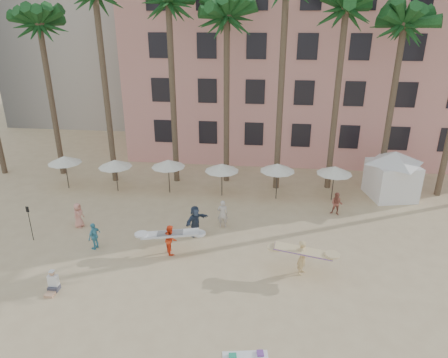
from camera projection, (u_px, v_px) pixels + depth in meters
name	position (u px, v px, depth m)	size (l,w,h in m)	color
ground	(211.00, 310.00, 18.14)	(120.00, 120.00, 0.00)	#D1B789
pink_hotel	(321.00, 66.00, 38.29)	(35.00, 14.00, 16.00)	#DC9186
palm_row	(248.00, 7.00, 26.99)	(44.40, 5.40, 16.30)	brown
umbrella_row	(195.00, 165.00, 29.08)	(22.50, 2.70, 2.73)	#332B23
cabana	(393.00, 170.00, 28.82)	(5.34, 5.34, 3.50)	white
carrier_yellow	(303.00, 256.00, 20.34)	(2.96, 1.07, 1.91)	#D6B578
carrier_white	(170.00, 238.00, 22.21)	(3.27, 1.20, 1.72)	#FF441A
beachgoers	(194.00, 218.00, 24.52)	(17.17, 6.84, 1.93)	#E49380
paddle	(29.00, 219.00, 23.27)	(0.18, 0.04, 2.23)	black
seated_man	(53.00, 284.00, 19.28)	(0.48, 0.83, 1.08)	#3F3F4C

